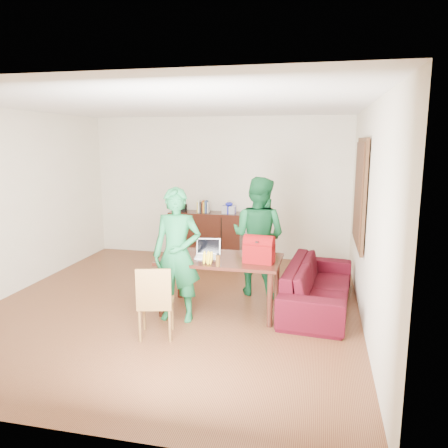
% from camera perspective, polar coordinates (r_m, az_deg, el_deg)
% --- Properties ---
extents(room, '(5.20, 5.70, 2.90)m').
position_cam_1_polar(room, '(5.99, -6.27, 1.72)').
color(room, '#451F11').
rests_on(room, ground).
extents(table, '(1.58, 0.91, 0.74)m').
position_cam_1_polar(table, '(5.78, -0.43, -5.29)').
color(table, black).
rests_on(table, ground).
extents(chair, '(0.47, 0.46, 0.86)m').
position_cam_1_polar(chair, '(5.23, -8.85, -11.76)').
color(chair, brown).
rests_on(chair, ground).
extents(person_near, '(0.63, 0.43, 1.69)m').
position_cam_1_polar(person_near, '(5.50, -6.16, -4.04)').
color(person_near, '#166534').
rests_on(person_near, ground).
extents(person_far, '(1.01, 0.89, 1.74)m').
position_cam_1_polar(person_far, '(6.41, 4.49, -1.61)').
color(person_far, '#13552A').
rests_on(person_far, ground).
extents(laptop, '(0.35, 0.27, 0.23)m').
position_cam_1_polar(laptop, '(5.76, -2.15, -3.97)').
color(laptop, white).
rests_on(laptop, table).
extents(bananas, '(0.20, 0.16, 0.06)m').
position_cam_1_polar(bananas, '(5.45, -2.14, -4.95)').
color(bananas, yellow).
rests_on(bananas, table).
extents(bottle, '(0.07, 0.07, 0.16)m').
position_cam_1_polar(bottle, '(5.35, -0.80, -4.71)').
color(bottle, '#523112').
rests_on(bottle, table).
extents(red_bag, '(0.40, 0.26, 0.28)m').
position_cam_1_polar(red_bag, '(5.52, 4.59, -3.63)').
color(red_bag, maroon).
rests_on(red_bag, table).
extents(sofa, '(1.00, 2.14, 0.61)m').
position_cam_1_polar(sofa, '(6.19, 12.22, -7.76)').
color(sofa, '#3B070A').
rests_on(sofa, ground).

